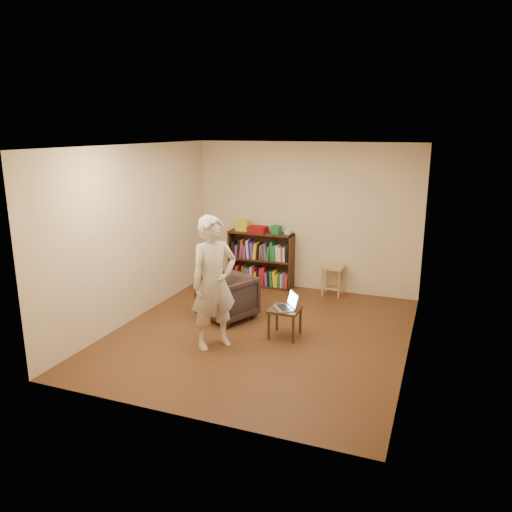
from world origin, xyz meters
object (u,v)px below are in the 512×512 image
at_px(side_table, 285,313).
at_px(armchair, 227,298).
at_px(person, 214,283).
at_px(stool, 333,272).
at_px(bookshelf, 261,262).
at_px(laptop, 287,304).

bearing_deg(side_table, armchair, 162.05).
height_order(side_table, person, person).
bearing_deg(stool, side_table, -96.39).
bearing_deg(person, stool, 16.99).
distance_m(armchair, side_table, 1.08).
xyz_separation_m(stool, person, (-0.99, -2.64, 0.46)).
bearing_deg(bookshelf, armchair, -86.84).
xyz_separation_m(bookshelf, person, (0.35, -2.70, 0.44)).
xyz_separation_m(bookshelf, stool, (1.35, -0.06, -0.02)).
bearing_deg(person, side_table, -13.02).
relative_size(bookshelf, person, 0.68).
height_order(side_table, laptop, laptop).
xyz_separation_m(bookshelf, side_table, (1.12, -2.07, -0.10)).
height_order(bookshelf, person, person).
bearing_deg(stool, bookshelf, 177.28).
xyz_separation_m(stool, armchair, (-1.25, -1.68, -0.08)).
distance_m(bookshelf, laptop, 2.36).
xyz_separation_m(laptop, person, (-0.80, -0.65, 0.41)).
bearing_deg(side_table, bookshelf, 118.45).
xyz_separation_m(side_table, laptop, (0.03, 0.02, 0.13)).
relative_size(armchair, person, 0.42).
relative_size(laptop, person, 0.23).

